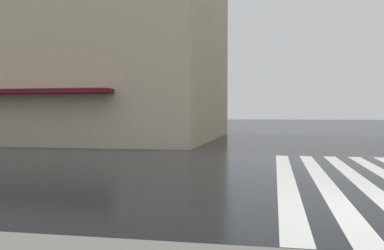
# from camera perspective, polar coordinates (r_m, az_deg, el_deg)

# --- Properties ---
(ground_plane) EXTENTS (220.00, 220.00, 0.00)m
(ground_plane) POSITION_cam_1_polar(r_m,az_deg,el_deg) (9.00, 24.11, -10.61)
(ground_plane) COLOR black
(zebra_crossing) EXTENTS (13.00, 5.50, 0.01)m
(zebra_crossing) POSITION_cam_1_polar(r_m,az_deg,el_deg) (13.02, 23.53, -6.81)
(zebra_crossing) COLOR silver
(zebra_crossing) RESTS_ON ground_plane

